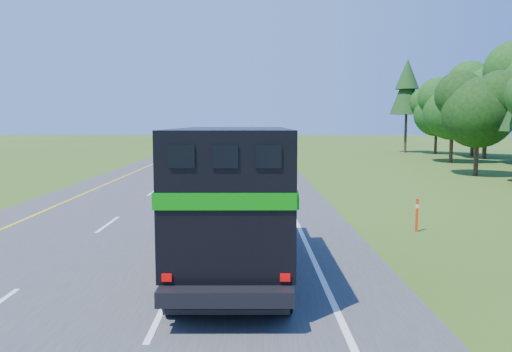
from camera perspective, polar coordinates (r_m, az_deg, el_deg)
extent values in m
cube|color=#38383A|center=(49.29, -4.88, 1.59)|extent=(15.00, 260.00, 0.04)
cube|color=yellow|center=(50.01, -11.18, 1.59)|extent=(0.15, 260.00, 0.01)
cube|color=white|center=(49.18, 1.52, 1.63)|extent=(0.15, 260.00, 0.01)
cylinder|color=black|center=(16.82, -5.85, -5.34)|extent=(0.38, 1.17, 1.17)
cylinder|color=black|center=(16.75, 1.82, -5.36)|extent=(0.38, 1.17, 1.17)
cylinder|color=black|center=(11.89, -8.31, -10.26)|extent=(0.38, 1.17, 1.17)
cylinder|color=black|center=(11.79, 2.69, -10.35)|extent=(0.38, 1.17, 1.17)
cylinder|color=black|center=(10.69, -9.30, -12.20)|extent=(0.38, 1.17, 1.17)
cylinder|color=black|center=(10.57, 3.04, -12.33)|extent=(0.38, 1.17, 1.17)
cube|color=black|center=(13.40, -2.50, -7.75)|extent=(2.62, 8.53, 0.30)
cube|color=black|center=(16.43, -2.05, -1.03)|extent=(2.62, 1.93, 2.02)
cube|color=black|center=(17.35, -1.95, 1.12)|extent=(2.34, 0.08, 0.64)
cube|color=black|center=(12.36, -2.67, -1.32)|extent=(2.71, 6.19, 2.93)
cube|color=#078009|center=(9.27, -3.52, -2.95)|extent=(2.66, 0.06, 0.32)
cube|color=#078009|center=(12.48, -8.89, -0.64)|extent=(0.09, 6.17, 0.32)
cube|color=#078009|center=(12.36, 3.60, -0.64)|extent=(0.09, 6.17, 0.32)
cube|color=black|center=(9.25, -8.49, 2.21)|extent=(0.48, 0.05, 0.43)
cube|color=black|center=(9.17, -3.55, 2.23)|extent=(0.48, 0.05, 0.43)
cube|color=black|center=(9.16, 1.44, 2.23)|extent=(0.48, 0.05, 0.43)
cube|color=black|center=(9.96, -3.39, -15.14)|extent=(2.45, 0.15, 0.11)
cube|color=#B20505|center=(9.73, -10.17, -11.37)|extent=(0.19, 0.04, 0.15)
cube|color=#B20505|center=(9.61, 3.35, -11.51)|extent=(0.19, 0.04, 0.15)
imported|color=silver|center=(51.13, -8.60, 2.83)|extent=(3.43, 7.10, 1.95)
imported|color=silver|center=(109.40, -4.58, 4.54)|extent=(2.15, 4.63, 1.54)
cube|color=#FC320D|center=(19.07, 17.91, -4.28)|extent=(0.09, 0.04, 1.22)
cube|color=white|center=(19.01, 17.94, -3.30)|extent=(0.10, 0.06, 0.13)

